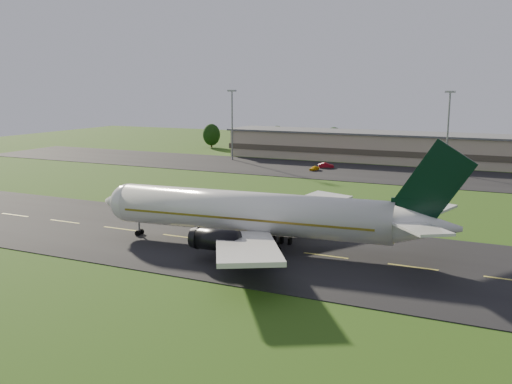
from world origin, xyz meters
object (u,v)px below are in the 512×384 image
at_px(light_mast_centre, 448,122).
at_px(light_mast_west, 232,116).
at_px(terminal, 459,151).
at_px(service_vehicle_b, 326,165).
at_px(airliner, 257,214).
at_px(service_vehicle_a, 314,168).

bearing_deg(light_mast_centre, light_mast_west, 180.00).
distance_m(terminal, light_mast_centre, 18.45).
xyz_separation_m(light_mast_centre, service_vehicle_b, (-29.74, -4.52, -11.95)).
bearing_deg(terminal, airliner, -99.59).
xyz_separation_m(airliner, light_mast_centre, (14.84, 79.92, 8.08)).
distance_m(airliner, light_mast_centre, 81.69).
distance_m(light_mast_centre, service_vehicle_b, 32.37).
xyz_separation_m(light_mast_centre, service_vehicle_a, (-31.06, -10.03, -12.05)).
distance_m(light_mast_centre, service_vehicle_a, 34.80).
bearing_deg(light_mast_centre, airliner, -100.52).
xyz_separation_m(light_mast_west, service_vehicle_a, (28.94, -10.03, -12.05)).
xyz_separation_m(airliner, service_vehicle_b, (-14.90, 75.40, -3.88)).
relative_size(light_mast_west, light_mast_centre, 1.00).
xyz_separation_m(terminal, service_vehicle_b, (-31.14, -20.71, -3.21)).
xyz_separation_m(terminal, light_mast_centre, (-1.40, -16.18, 8.75)).
height_order(light_mast_west, service_vehicle_a, light_mast_west).
xyz_separation_m(service_vehicle_a, service_vehicle_b, (1.33, 5.51, 0.10)).
relative_size(terminal, service_vehicle_a, 42.15).
distance_m(light_mast_west, service_vehicle_a, 32.91).
xyz_separation_m(light_mast_west, light_mast_centre, (60.00, 0.00, 0.00)).
xyz_separation_m(light_mast_west, service_vehicle_b, (30.26, -4.52, -11.95)).
xyz_separation_m(terminal, service_vehicle_a, (-32.47, -26.21, -3.30)).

